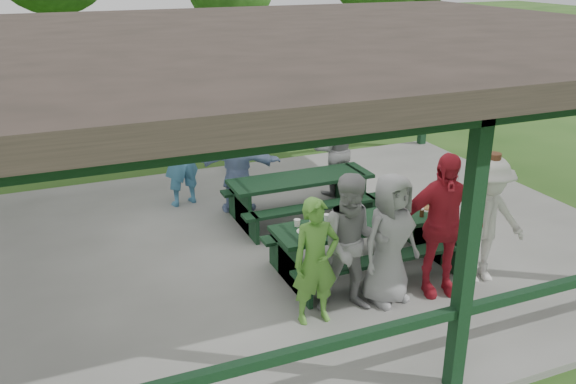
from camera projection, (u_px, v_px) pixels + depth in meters
name	position (u px, v px, depth m)	size (l,w,h in m)	color
ground	(303.00, 246.00, 9.66)	(90.00, 90.00, 0.00)	#254B17
concrete_slab	(303.00, 243.00, 9.64)	(10.00, 8.00, 0.10)	slate
pavilion_structure	(305.00, 42.00, 8.52)	(10.60, 8.60, 3.24)	black
picnic_table_near	(363.00, 239.00, 8.56)	(2.61, 1.39, 0.75)	black
picnic_table_far	(301.00, 193.00, 10.25)	(2.42, 1.39, 0.75)	black
table_setting	(363.00, 218.00, 8.46)	(2.27, 0.45, 0.10)	white
contestant_green	(316.00, 262.00, 7.23)	(0.58, 0.38, 1.59)	#559735
contestant_grey_left	(353.00, 245.00, 7.42)	(0.87, 0.68, 1.80)	gray
contestant_grey_mid	(390.00, 239.00, 7.64)	(0.85, 0.55, 1.73)	gray
contestant_red	(441.00, 225.00, 7.81)	(1.13, 0.47, 1.93)	#AE1E2D
contestant_white_fedora	(486.00, 220.00, 8.13)	(1.24, 0.84, 1.83)	beige
spectator_lblue	(237.00, 166.00, 10.49)	(1.50, 0.48, 1.62)	#7E96C4
spectator_blue	(180.00, 155.00, 10.71)	(0.67, 0.44, 1.84)	teal
spectator_grey	(335.00, 150.00, 11.22)	(0.84, 0.65, 1.73)	gray
pickup_truck	(290.00, 79.00, 19.11)	(2.31, 5.02, 1.39)	silver
farm_trailer	(137.00, 100.00, 16.72)	(3.50, 2.08, 1.22)	#1B4A99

